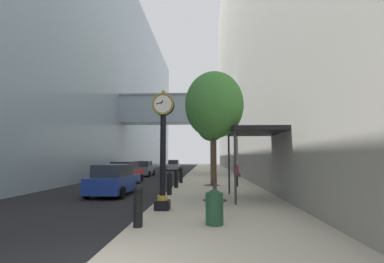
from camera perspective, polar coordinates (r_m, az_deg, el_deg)
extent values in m
plane|color=black|center=(31.54, -1.17, -9.12)|extent=(110.00, 110.00, 0.00)
cube|color=#BCB29E|center=(34.46, 4.05, -8.67)|extent=(5.78, 80.00, 0.14)
cube|color=#849EB2|center=(38.99, -19.82, 11.37)|extent=(9.00, 80.00, 26.16)
cube|color=#93A8B7|center=(33.74, -2.82, 4.32)|extent=(14.38, 3.20, 3.12)
cube|color=gray|center=(34.06, -2.81, 7.11)|extent=(14.38, 3.40, 0.24)
cube|color=gray|center=(39.27, 15.46, 20.80)|extent=(9.00, 80.00, 38.51)
cube|color=black|center=(10.76, -6.12, -14.82)|extent=(0.55, 0.55, 0.35)
cylinder|color=gold|center=(10.72, -6.10, -13.42)|extent=(0.39, 0.38, 0.18)
cylinder|color=black|center=(10.61, -6.02, -4.80)|extent=(0.22, 0.22, 3.03)
cylinder|color=black|center=(10.80, -5.92, 5.53)|extent=(0.84, 0.28, 0.84)
torus|color=gold|center=(10.65, -6.05, 5.68)|extent=(0.82, 0.05, 0.82)
cylinder|color=white|center=(10.66, -6.04, 5.68)|extent=(0.69, 0.01, 0.69)
cylinder|color=white|center=(10.95, -5.80, 5.38)|extent=(0.69, 0.01, 0.69)
sphere|color=gold|center=(10.91, -5.89, 8.07)|extent=(0.16, 0.16, 0.16)
cube|color=black|center=(10.67, -6.21, 6.09)|extent=(0.09, 0.01, 0.17)
cube|color=black|center=(10.68, -6.72, 5.84)|extent=(0.26, 0.01, 0.10)
cylinder|color=black|center=(8.26, -11.04, -15.48)|extent=(0.26, 0.26, 0.97)
sphere|color=black|center=(8.18, -10.97, -11.61)|extent=(0.28, 0.28, 0.28)
cylinder|color=black|center=(14.79, -4.67, -11.00)|extent=(0.26, 0.26, 0.97)
sphere|color=black|center=(14.74, -4.66, -8.83)|extent=(0.28, 0.28, 0.28)
cylinder|color=black|center=(18.10, -3.25, -9.96)|extent=(0.26, 0.26, 0.97)
sphere|color=black|center=(18.06, -3.24, -8.19)|extent=(0.28, 0.28, 0.28)
cylinder|color=black|center=(21.42, -2.28, -9.24)|extent=(0.26, 0.26, 0.97)
sphere|color=black|center=(21.39, -2.28, -7.74)|extent=(0.28, 0.28, 0.28)
cylinder|color=#333335|center=(12.96, 4.74, -13.94)|extent=(1.10, 1.10, 0.02)
cylinder|color=#4C3D2D|center=(12.82, 4.68, -6.51)|extent=(0.18, 0.18, 3.37)
ellipsoid|color=#428438|center=(13.04, 4.59, 5.48)|extent=(2.73, 2.73, 3.14)
cylinder|color=#333335|center=(19.69, 4.11, -10.97)|extent=(1.10, 1.10, 0.02)
cylinder|color=brown|center=(19.59, 4.07, -5.88)|extent=(0.18, 0.18, 3.51)
ellipsoid|color=#2D7033|center=(19.73, 4.02, 1.59)|extent=(2.15, 2.15, 2.48)
cylinder|color=#234C33|center=(8.41, 4.64, -15.56)|extent=(0.52, 0.52, 0.92)
cone|color=#183523|center=(8.33, 4.62, -12.11)|extent=(0.53, 0.53, 0.16)
cylinder|color=#23232D|center=(19.12, 9.08, -9.92)|extent=(0.37, 0.37, 0.80)
cylinder|color=#C6336B|center=(19.08, 9.05, -7.76)|extent=(0.48, 0.48, 0.64)
sphere|color=tan|center=(19.06, 9.03, -6.43)|extent=(0.24, 0.24, 0.24)
cube|color=brown|center=(18.98, 9.63, -8.86)|extent=(0.22, 0.23, 0.24)
cube|color=black|center=(13.67, 12.77, 0.04)|extent=(2.40, 3.60, 0.20)
cylinder|color=#333338|center=(11.88, 8.89, -6.97)|extent=(0.10, 0.10, 3.20)
cylinder|color=#333338|center=(15.06, 7.62, -6.62)|extent=(0.10, 0.10, 3.20)
cube|color=#B7BABF|center=(44.01, -3.75, -7.21)|extent=(1.85, 4.55, 0.81)
cube|color=#282D38|center=(43.77, -3.77, -6.29)|extent=(1.59, 2.56, 0.66)
cylinder|color=black|center=(45.62, -4.67, -7.52)|extent=(0.24, 0.65, 0.64)
cylinder|color=black|center=(45.48, -2.49, -7.54)|extent=(0.24, 0.65, 0.64)
cylinder|color=black|center=(42.59, -5.09, -7.68)|extent=(0.24, 0.65, 0.64)
cylinder|color=black|center=(42.43, -2.76, -7.70)|extent=(0.24, 0.65, 0.64)
cube|color=navy|center=(16.21, -15.70, -10.30)|extent=(1.98, 4.16, 0.82)
cube|color=#282D38|center=(15.97, -15.90, -7.76)|extent=(1.70, 2.35, 0.67)
cylinder|color=black|center=(17.86, -16.91, -10.79)|extent=(0.24, 0.65, 0.64)
cylinder|color=black|center=(17.27, -11.17, -11.12)|extent=(0.24, 0.65, 0.64)
cylinder|color=black|center=(15.33, -20.88, -11.63)|extent=(0.24, 0.65, 0.64)
cylinder|color=black|center=(14.64, -14.28, -12.13)|extent=(0.24, 0.65, 0.64)
cube|color=#AD191E|center=(23.39, -13.52, -8.73)|extent=(1.91, 4.56, 0.85)
cube|color=#282D38|center=(23.14, -13.66, -6.90)|extent=(1.62, 2.57, 0.69)
cylinder|color=black|center=(25.13, -14.32, -9.20)|extent=(0.24, 0.65, 0.64)
cylinder|color=black|center=(24.62, -10.45, -9.36)|extent=(0.24, 0.65, 0.64)
cylinder|color=black|center=(22.28, -16.96, -9.66)|extent=(0.24, 0.65, 0.64)
cylinder|color=black|center=(21.69, -12.63, -9.88)|extent=(0.24, 0.65, 0.64)
cube|color=slate|center=(31.60, -9.93, -7.90)|extent=(1.91, 4.67, 0.82)
cube|color=#282D38|center=(31.35, -9.99, -6.60)|extent=(1.63, 2.63, 0.67)
cylinder|color=black|center=(33.32, -10.92, -8.27)|extent=(0.24, 0.65, 0.64)
cylinder|color=black|center=(33.01, -7.90, -8.35)|extent=(0.24, 0.65, 0.64)
cylinder|color=black|center=(30.26, -12.16, -8.56)|extent=(0.24, 0.65, 0.64)
cylinder|color=black|center=(29.92, -8.84, -8.65)|extent=(0.24, 0.65, 0.64)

